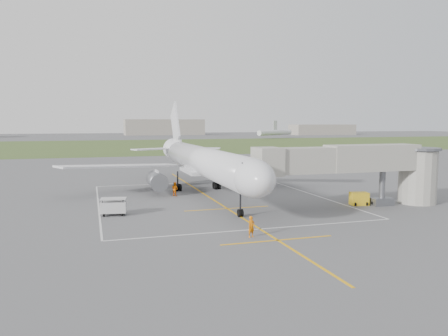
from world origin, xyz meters
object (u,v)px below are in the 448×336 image
object	(u,v)px
jet_bridge	(366,166)
ramp_worker_wing	(175,189)
gpu_unit	(359,199)
baggage_cart	(114,207)
airliner	(204,162)
ramp_worker_nose	(251,227)

from	to	relation	value
jet_bridge	ramp_worker_wing	world-z (taller)	jet_bridge
ramp_worker_wing	gpu_unit	bearing A→B (deg)	-161.22
gpu_unit	baggage_cart	world-z (taller)	baggage_cart
airliner	ramp_worker_nose	bearing A→B (deg)	-94.35
airliner	gpu_unit	world-z (taller)	airliner
airliner	jet_bridge	world-z (taller)	airliner
airliner	ramp_worker_wing	size ratio (longest dim) A/B	24.78
ramp_worker_nose	ramp_worker_wing	xyz separation A→B (m)	(-2.37, 22.60, 0.03)
ramp_worker_nose	ramp_worker_wing	world-z (taller)	ramp_worker_wing
airliner	baggage_cart	xyz separation A→B (m)	(-12.55, -10.63, -3.46)
jet_bridge	baggage_cart	xyz separation A→B (m)	(-28.27, 3.62, -3.81)
airliner	ramp_worker_nose	size ratio (longest dim) A/B	25.56
airliner	gpu_unit	xyz separation A→B (m)	(15.60, -13.26, -3.64)
baggage_cart	ramp_worker_wing	size ratio (longest dim) A/B	1.51
gpu_unit	ramp_worker_wing	xyz separation A→B (m)	(-19.73, 12.68, 0.19)
gpu_unit	ramp_worker_nose	distance (m)	20.00
airliner	jet_bridge	xyz separation A→B (m)	(15.72, -14.25, 0.35)
gpu_unit	ramp_worker_nose	bearing A→B (deg)	-138.77
jet_bridge	gpu_unit	bearing A→B (deg)	97.08
jet_bridge	baggage_cart	world-z (taller)	jet_bridge
ramp_worker_nose	ramp_worker_wing	size ratio (longest dim) A/B	0.97
baggage_cart	ramp_worker_wing	world-z (taller)	ramp_worker_wing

